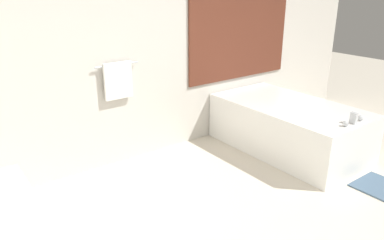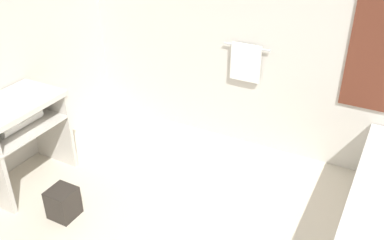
% 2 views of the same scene
% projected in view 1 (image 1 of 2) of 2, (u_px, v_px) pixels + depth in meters
% --- Properties ---
extents(wall_back_with_blinds, '(7.40, 0.13, 2.70)m').
position_uv_depth(wall_back_with_blinds, '(142.00, 42.00, 4.14)').
color(wall_back_with_blinds, silver).
rests_on(wall_back_with_blinds, ground_plane).
extents(bathtub, '(1.02, 1.84, 0.71)m').
position_uv_depth(bathtub, '(288.00, 124.00, 4.61)').
color(bathtub, white).
rests_on(bathtub, ground_plane).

